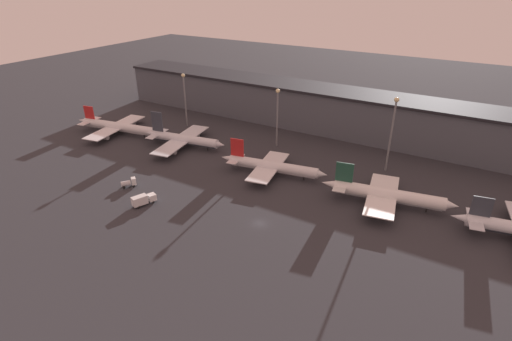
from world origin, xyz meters
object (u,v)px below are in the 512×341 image
airplane_0 (118,127)px  service_vehicle_1 (129,183)px  airplane_2 (272,166)px  airplane_3 (386,195)px  airplane_1 (183,139)px  service_vehicle_3 (143,200)px

airplane_0 → service_vehicle_1: 55.90m
airplane_2 → service_vehicle_1: 52.26m
airplane_2 → airplane_3: airplane_3 is taller
airplane_0 → airplane_2: bearing=-9.9°
airplane_1 → service_vehicle_1: airplane_1 is taller
airplane_1 → airplane_3: airplane_1 is taller
airplane_2 → service_vehicle_3: 48.50m
airplane_1 → airplane_0: bearing=176.0°
airplane_1 → airplane_2: airplane_1 is taller
airplane_3 → airplane_0: bearing=170.2°
airplane_2 → airplane_3: (42.91, -0.15, 0.33)m
airplane_3 → service_vehicle_3: size_ratio=5.22×
service_vehicle_1 → airplane_0: bearing=87.0°
airplane_2 → service_vehicle_3: size_ratio=5.07×
airplane_1 → service_vehicle_3: (20.16, -44.93, -1.46)m
airplane_0 → service_vehicle_1: size_ratio=8.79×
airplane_0 → airplane_3: (125.72, -0.52, 0.27)m
airplane_0 → service_vehicle_1: (43.63, -34.91, -1.76)m
service_vehicle_1 → service_vehicle_3: 14.75m
airplane_1 → service_vehicle_3: 49.27m
airplane_0 → service_vehicle_3: bearing=-45.6°
airplane_3 → service_vehicle_3: (-68.82, -40.83, -1.69)m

